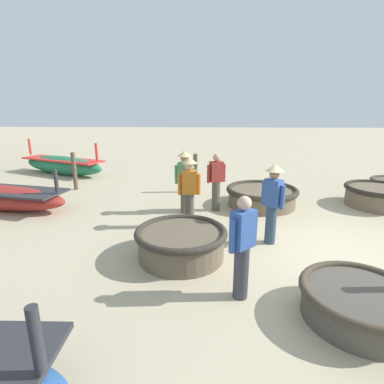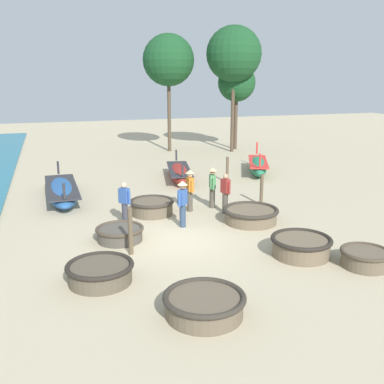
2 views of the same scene
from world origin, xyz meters
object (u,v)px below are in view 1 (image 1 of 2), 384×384
object	(u,v)px
fisherman_standing_left	(242,245)
coracle_far_left	(360,302)
coracle_upturned	(378,195)
coracle_weathered	(181,242)
mooring_post_mid_beach	(195,173)
mooring_post_inland	(74,171)
coracle_far_right	(262,196)
fisherman_standing_right	(216,181)
long_boat_ochre_hull	(63,165)
fisherman_hauling	(273,199)
fisherman_with_hat	(189,188)
fisherman_crouching	(184,178)

from	to	relation	value
fisherman_standing_left	coracle_far_left	bearing A→B (deg)	-105.59
coracle_upturned	fisherman_standing_left	size ratio (longest dim) A/B	1.16
coracle_weathered	coracle_upturned	xyz separation A→B (m)	(3.32, -5.39, 0.01)
mooring_post_mid_beach	mooring_post_inland	distance (m)	4.15
coracle_far_right	mooring_post_mid_beach	world-z (taller)	mooring_post_mid_beach
fisherman_standing_right	mooring_post_inland	world-z (taller)	fisherman_standing_right
long_boat_ochre_hull	fisherman_hauling	distance (m)	9.85
coracle_weathered	coracle_upturned	distance (m)	6.33
coracle_far_right	mooring_post_mid_beach	bearing A→B (deg)	54.73
coracle_far_right	fisherman_standing_right	distance (m)	1.51
coracle_weathered	mooring_post_inland	distance (m)	6.24
coracle_upturned	mooring_post_mid_beach	world-z (taller)	mooring_post_mid_beach
long_boat_ochre_hull	mooring_post_mid_beach	distance (m)	6.29
coracle_weathered	fisherman_with_hat	size ratio (longest dim) A/B	1.04
long_boat_ochre_hull	fisherman_with_hat	distance (m)	8.05
coracle_far_left	mooring_post_inland	bearing A→B (deg)	45.69
coracle_far_right	coracle_upturned	bearing A→B (deg)	-88.16
fisherman_standing_left	fisherman_hauling	bearing A→B (deg)	-23.46
long_boat_ochre_hull	fisherman_with_hat	world-z (taller)	fisherman_with_hat
coracle_far_left	long_boat_ochre_hull	bearing A→B (deg)	42.59
coracle_far_left	fisherman_crouching	distance (m)	4.93
fisherman_with_hat	fisherman_standing_left	distance (m)	2.86
coracle_far_right	long_boat_ochre_hull	world-z (taller)	long_boat_ochre_hull
mooring_post_inland	fisherman_crouching	bearing A→B (deg)	-119.62
coracle_weathered	long_boat_ochre_hull	xyz separation A→B (m)	(7.19, 5.60, 0.09)
long_boat_ochre_hull	coracle_far_right	bearing A→B (deg)	-117.39
coracle_far_right	fisherman_hauling	world-z (taller)	fisherman_hauling
fisherman_standing_right	coracle_weathered	bearing A→B (deg)	164.91
coracle_weathered	fisherman_hauling	bearing A→B (deg)	-68.51
coracle_far_right	coracle_far_left	bearing A→B (deg)	-175.04
coracle_far_left	fisherman_with_hat	world-z (taller)	fisherman_with_hat
coracle_far_right	coracle_weathered	distance (m)	3.82
mooring_post_inland	fisherman_with_hat	bearing A→B (deg)	-128.21
coracle_weathered	fisherman_hauling	distance (m)	2.04
fisherman_with_hat	mooring_post_inland	xyz separation A→B (m)	(3.23, 4.11, -0.31)
fisherman_with_hat	mooring_post_mid_beach	size ratio (longest dim) A/B	1.30
fisherman_crouching	fisherman_standing_right	size ratio (longest dim) A/B	1.06
mooring_post_inland	coracle_upturned	bearing A→B (deg)	-98.64
fisherman_with_hat	fisherman_standing_left	xyz separation A→B (m)	(-2.71, -0.90, -0.12)
coracle_upturned	fisherman_standing_right	world-z (taller)	fisherman_standing_right
long_boat_ochre_hull	mooring_post_inland	size ratio (longest dim) A/B	3.29
mooring_post_mid_beach	fisherman_standing_right	bearing A→B (deg)	-161.53
long_boat_ochre_hull	fisherman_standing_left	world-z (taller)	fisherman_standing_left
coracle_far_right	fisherman_with_hat	distance (m)	2.70
fisherman_crouching	fisherman_standing_right	bearing A→B (deg)	-74.99
fisherman_standing_right	fisherman_with_hat	bearing A→B (deg)	151.64
coracle_weathered	fisherman_crouching	world-z (taller)	fisherman_crouching
fisherman_standing_left	mooring_post_mid_beach	world-z (taller)	fisherman_standing_left
fisherman_crouching	fisherman_hauling	bearing A→B (deg)	-133.52
coracle_far_right	fisherman_standing_right	bearing A→B (deg)	109.43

